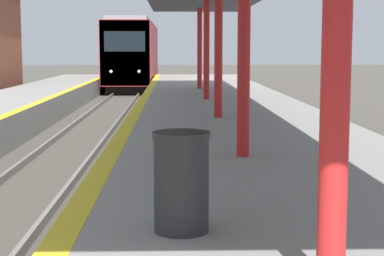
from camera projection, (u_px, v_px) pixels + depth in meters
train at (134, 54)px, 43.06m from camera, size 2.80×16.26×4.45m
trash_bin at (181, 182)px, 5.99m from camera, size 0.54×0.54×0.95m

